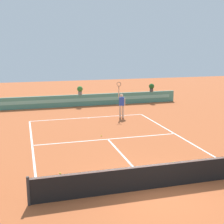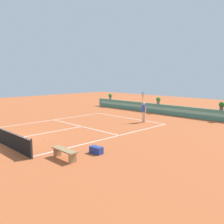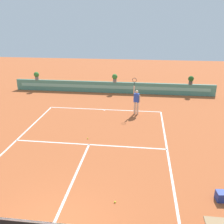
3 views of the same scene
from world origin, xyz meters
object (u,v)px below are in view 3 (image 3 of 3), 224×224
at_px(tennis_ball_near_baseline, 88,138).
at_px(potted_plant_far_left, 36,75).
at_px(tennis_player, 136,100).
at_px(potted_plant_centre, 115,77).
at_px(tennis_ball_mid_court, 115,202).
at_px(potted_plant_far_right, 191,80).

distance_m(tennis_ball_near_baseline, potted_plant_far_left, 11.65).
distance_m(tennis_player, potted_plant_centre, 5.54).
distance_m(tennis_player, tennis_ball_mid_court, 9.22).
height_order(tennis_player, potted_plant_centre, tennis_player).
xyz_separation_m(potted_plant_far_right, potted_plant_centre, (-6.58, 0.00, 0.00)).
bearing_deg(tennis_ball_mid_court, tennis_player, 87.20).
bearing_deg(tennis_player, tennis_ball_mid_court, -92.80).
bearing_deg(potted_plant_centre, tennis_ball_near_baseline, -92.77).
bearing_deg(tennis_player, potted_plant_far_left, 151.35).
height_order(tennis_player, tennis_ball_near_baseline, tennis_player).
xyz_separation_m(tennis_ball_near_baseline, tennis_ball_mid_court, (2.10, -4.92, 0.00)).
distance_m(tennis_player, potted_plant_far_left, 10.68).
relative_size(tennis_ball_mid_court, potted_plant_centre, 0.09).
xyz_separation_m(tennis_ball_near_baseline, potted_plant_far_left, (-6.82, 9.35, 1.38)).
xyz_separation_m(tennis_ball_mid_court, potted_plant_far_right, (4.93, 14.27, 1.38)).
relative_size(tennis_ball_near_baseline, tennis_ball_mid_court, 1.00).
bearing_deg(tennis_ball_mid_court, potted_plant_far_right, 70.95).
bearing_deg(potted_plant_far_right, tennis_ball_mid_court, -109.05).
relative_size(tennis_player, tennis_ball_near_baseline, 38.01).
xyz_separation_m(tennis_player, potted_plant_far_left, (-9.37, 5.12, 0.36)).
bearing_deg(tennis_ball_mid_court, potted_plant_centre, 96.60).
relative_size(potted_plant_far_left, potted_plant_centre, 1.00).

